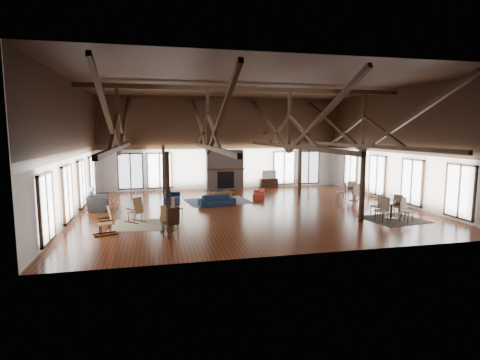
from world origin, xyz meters
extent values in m
plane|color=#5D2E13|center=(0.00, 0.00, 0.00)|extent=(16.00, 16.00, 0.00)
cube|color=black|center=(0.00, 0.00, 6.00)|extent=(16.00, 14.00, 0.02)
cube|color=silver|center=(0.00, 7.00, 3.00)|extent=(16.00, 0.02, 6.00)
cube|color=silver|center=(0.00, -7.00, 3.00)|extent=(16.00, 0.02, 6.00)
cube|color=silver|center=(-8.00, 0.00, 3.00)|extent=(0.02, 14.00, 6.00)
cube|color=silver|center=(8.00, 0.00, 3.00)|extent=(0.02, 14.00, 6.00)
cube|color=black|center=(0.00, 0.00, 5.75)|extent=(15.60, 0.18, 0.22)
cube|color=black|center=(-6.00, 0.00, 3.05)|extent=(0.16, 13.70, 0.18)
cube|color=black|center=(-6.00, 0.00, 4.40)|extent=(0.14, 0.14, 2.70)
cube|color=black|center=(-6.00, 3.50, 4.28)|extent=(0.15, 7.07, 3.12)
cube|color=black|center=(-6.00, -3.50, 4.28)|extent=(0.15, 7.07, 3.12)
cube|color=black|center=(-2.00, 0.00, 3.05)|extent=(0.16, 13.70, 0.18)
cube|color=black|center=(-2.00, 0.00, 4.40)|extent=(0.14, 0.14, 2.70)
cube|color=black|center=(-2.00, 3.50, 4.28)|extent=(0.15, 7.07, 3.12)
cube|color=black|center=(-2.00, -3.50, 4.28)|extent=(0.15, 7.07, 3.12)
cube|color=black|center=(2.00, 0.00, 3.05)|extent=(0.16, 13.70, 0.18)
cube|color=black|center=(2.00, 0.00, 4.40)|extent=(0.14, 0.14, 2.70)
cube|color=black|center=(2.00, 3.50, 4.28)|extent=(0.15, 7.07, 3.12)
cube|color=black|center=(2.00, -3.50, 4.28)|extent=(0.15, 7.07, 3.12)
cube|color=black|center=(6.00, 0.00, 3.05)|extent=(0.16, 13.70, 0.18)
cube|color=black|center=(6.00, 0.00, 4.40)|extent=(0.14, 0.14, 2.70)
cube|color=black|center=(6.00, 3.50, 4.28)|extent=(0.15, 7.07, 3.12)
cube|color=black|center=(6.00, -3.50, 4.28)|extent=(0.15, 7.07, 3.12)
cube|color=black|center=(-4.00, -3.50, 1.52)|extent=(0.16, 0.16, 3.05)
cube|color=black|center=(4.00, -3.50, 1.52)|extent=(0.16, 0.16, 3.05)
cube|color=black|center=(-4.00, 3.50, 1.52)|extent=(0.16, 0.16, 3.05)
cube|color=black|center=(4.00, 3.50, 1.52)|extent=(0.16, 0.16, 3.05)
cube|color=#6E5C54|center=(0.00, 6.68, 1.30)|extent=(2.40, 0.62, 2.60)
cube|color=black|center=(0.00, 6.36, 0.65)|extent=(1.10, 0.06, 1.10)
cube|color=black|center=(0.00, 6.40, 1.35)|extent=(2.50, 0.20, 0.12)
cylinder|color=black|center=(0.50, -1.00, 4.05)|extent=(0.04, 0.04, 0.70)
cylinder|color=black|center=(0.50, -1.00, 3.70)|extent=(0.20, 0.20, 0.10)
cube|color=black|center=(0.95, -1.00, 3.70)|extent=(0.70, 0.12, 0.02)
cube|color=black|center=(0.50, -0.55, 3.70)|extent=(0.12, 0.70, 0.02)
cube|color=black|center=(0.05, -1.00, 3.70)|extent=(0.70, 0.12, 0.02)
cube|color=black|center=(0.50, -1.45, 3.70)|extent=(0.12, 0.70, 0.02)
imported|color=#131F34|center=(-1.40, 1.19, 0.27)|extent=(1.93, 0.97, 0.54)
imported|color=#161E3D|center=(-3.60, 2.66, 0.30)|extent=(2.08, 0.95, 0.59)
imported|color=#AA3621|center=(1.29, 2.93, 0.24)|extent=(1.79, 1.11, 0.49)
cube|color=brown|center=(-0.98, 2.48, 0.46)|extent=(1.43, 1.04, 0.06)
cube|color=brown|center=(-1.52, 2.27, 0.22)|extent=(0.06, 0.06, 0.43)
cube|color=brown|center=(-1.52, 2.69, 0.22)|extent=(0.06, 0.06, 0.43)
cube|color=brown|center=(-0.44, 2.27, 0.22)|extent=(0.06, 0.06, 0.43)
cube|color=brown|center=(-0.44, 2.69, 0.22)|extent=(0.06, 0.06, 0.43)
imported|color=#B2B2B2|center=(-1.12, 2.55, 0.58)|extent=(0.18, 0.18, 0.18)
imported|color=#28282A|center=(-7.20, 1.29, 0.36)|extent=(1.15, 1.02, 0.71)
cube|color=black|center=(-7.53, 1.98, 0.29)|extent=(0.44, 0.44, 0.59)
cylinder|color=black|center=(-7.53, 1.98, 0.77)|extent=(0.08, 0.08, 0.35)
cone|color=beige|center=(-7.53, 1.98, 1.00)|extent=(0.31, 0.31, 0.26)
cube|color=#A16D3D|center=(-5.32, -1.55, 0.41)|extent=(0.65, 0.65, 0.05)
cube|color=#A16D3D|center=(-5.17, -1.70, 0.73)|extent=(0.46, 0.45, 0.68)
cube|color=black|center=(-5.46, -1.69, 0.02)|extent=(0.61, 0.63, 0.05)
cube|color=black|center=(-5.18, -1.41, 0.02)|extent=(0.61, 0.63, 0.05)
cube|color=#A16D3D|center=(-4.03, -3.12, 0.38)|extent=(0.52, 0.51, 0.05)
cube|color=#A16D3D|center=(-4.08, -3.32, 0.68)|extent=(0.46, 0.27, 0.62)
cube|color=black|center=(-4.21, -3.08, 0.02)|extent=(0.23, 0.75, 0.05)
cube|color=black|center=(-3.86, -3.17, 0.02)|extent=(0.23, 0.75, 0.05)
cube|color=#A16D3D|center=(-6.29, -3.33, 0.40)|extent=(0.55, 0.56, 0.05)
cube|color=#A16D3D|center=(-6.09, -3.27, 0.72)|extent=(0.30, 0.49, 0.66)
cube|color=black|center=(-6.23, -3.51, 0.02)|extent=(0.79, 0.28, 0.05)
cube|color=black|center=(-6.34, -3.15, 0.02)|extent=(0.79, 0.28, 0.05)
cube|color=black|center=(-3.53, -1.09, 0.41)|extent=(0.49, 0.49, 0.05)
cube|color=black|center=(-3.70, -1.14, 0.66)|extent=(0.16, 0.38, 0.51)
cylinder|color=black|center=(-3.53, -1.09, 0.21)|extent=(0.03, 0.03, 0.41)
cube|color=black|center=(-3.95, -4.19, 0.50)|extent=(0.64, 0.64, 0.06)
cube|color=black|center=(-3.85, -4.37, 0.81)|extent=(0.43, 0.27, 0.62)
cylinder|color=black|center=(-3.95, -4.19, 0.25)|extent=(0.04, 0.04, 0.50)
cylinder|color=black|center=(5.55, -3.33, 0.69)|extent=(0.81, 0.81, 0.04)
cylinder|color=black|center=(5.55, -3.33, 0.35)|extent=(0.10, 0.10, 0.67)
cylinder|color=black|center=(5.55, -3.33, 0.02)|extent=(0.49, 0.49, 0.04)
cylinder|color=black|center=(6.22, 1.03, 0.69)|extent=(0.81, 0.81, 0.04)
cylinder|color=black|center=(6.22, 1.03, 0.35)|extent=(0.10, 0.10, 0.67)
cylinder|color=black|center=(6.22, 1.03, 0.02)|extent=(0.49, 0.49, 0.04)
imported|color=#B2B2B2|center=(5.64, -3.38, 0.75)|extent=(0.13, 0.13, 0.09)
imported|color=#B2B2B2|center=(6.17, 0.95, 0.75)|extent=(0.12, 0.12, 0.09)
cube|color=black|center=(3.06, 6.75, 0.30)|extent=(1.21, 0.46, 0.61)
imported|color=#B2B2B2|center=(3.04, 6.75, 0.89)|extent=(1.00, 0.23, 0.57)
cube|color=tan|center=(-4.91, -2.14, 0.01)|extent=(2.78, 2.27, 0.01)
cube|color=#1C274E|center=(-1.15, 2.37, 0.01)|extent=(3.65, 2.93, 0.01)
cube|color=black|center=(5.55, -3.52, 0.01)|extent=(2.63, 2.45, 0.01)
camera|label=1|loc=(-4.38, -17.48, 3.74)|focal=28.00mm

